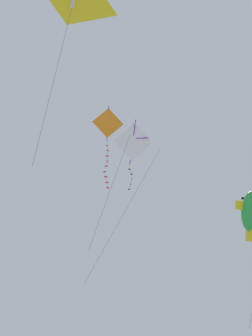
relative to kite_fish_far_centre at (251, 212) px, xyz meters
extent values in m
ellipsoid|color=green|center=(0.00, 0.00, 0.01)|extent=(1.17, 1.49, 2.18)
cube|color=yellow|center=(-0.51, -0.14, 0.24)|extent=(0.74, 0.27, 0.45)
cube|color=yellow|center=(-0.05, 0.32, -1.14)|extent=(0.18, 0.78, 0.78)
sphere|color=black|center=(-0.30, 0.15, 0.74)|extent=(0.18, 0.22, 0.20)
sphere|color=black|center=(0.24, 0.22, 0.74)|extent=(0.18, 0.22, 0.20)
cube|color=white|center=(-9.76, -5.16, 7.45)|extent=(0.57, 0.95, 1.16)
cylinder|color=#47474C|center=(-10.19, -5.73, 3.09)|extent=(1.18, 0.88, 7.04)
cube|color=orange|center=(-7.23, 0.78, 4.77)|extent=(1.68, 0.22, 1.67)
cylinder|color=purple|center=(-7.23, 0.81, 4.77)|extent=(0.08, 0.33, 1.93)
cylinder|color=purple|center=(-7.23, 0.79, 4.91)|extent=(1.36, 0.08, 0.04)
cylinder|color=#47474C|center=(-7.24, 0.94, 3.66)|extent=(0.03, 0.02, 0.30)
cube|color=red|center=(-7.23, 0.95, 3.51)|extent=(0.12, 0.14, 0.06)
cylinder|color=#47474C|center=(-7.22, 0.93, 3.36)|extent=(0.06, 0.04, 0.30)
cube|color=red|center=(-7.20, 0.90, 3.22)|extent=(0.14, 0.13, 0.06)
cylinder|color=#47474C|center=(-7.21, 0.93, 3.07)|extent=(0.07, 0.03, 0.30)
cube|color=red|center=(-7.22, 0.97, 2.92)|extent=(0.17, 0.05, 0.06)
cylinder|color=#47474C|center=(-7.21, 0.97, 2.77)|extent=(0.01, 0.02, 0.30)
cube|color=red|center=(-7.21, 0.96, 2.63)|extent=(0.12, 0.15, 0.06)
cylinder|color=#47474C|center=(-7.23, 0.93, 2.48)|extent=(0.08, 0.07, 0.30)
cube|color=red|center=(-7.26, 0.89, 2.33)|extent=(0.17, 0.07, 0.06)
cylinder|color=#47474C|center=(-7.30, 0.93, 2.18)|extent=(0.08, 0.08, 0.30)
cube|color=red|center=(-7.33, 0.96, 2.03)|extent=(0.13, 0.14, 0.06)
cylinder|color=#47474C|center=(-7.30, 0.94, 1.89)|extent=(0.07, 0.07, 0.30)
cube|color=red|center=(-7.27, 0.91, 1.74)|extent=(0.17, 0.04, 0.06)
cylinder|color=#47474C|center=(-7.24, 0.92, 1.59)|extent=(0.03, 0.07, 0.30)
cube|color=red|center=(-7.21, 0.93, 1.44)|extent=(0.17, 0.04, 0.06)
cylinder|color=#47474C|center=(-7.19, 0.92, 1.30)|extent=(0.02, 0.06, 0.30)
cube|color=red|center=(-7.16, 0.92, 1.15)|extent=(0.16, 0.10, 0.06)
cylinder|color=#47474C|center=(-7.15, -0.06, 0.76)|extent=(1.98, 0.20, 6.10)
cube|color=white|center=(-4.97, 5.58, 6.05)|extent=(2.45, 0.82, 2.37)
cylinder|color=purple|center=(-4.97, 5.62, 6.07)|extent=(0.24, 1.29, 2.61)
cylinder|color=purple|center=(-4.96, 5.52, 6.26)|extent=(1.93, 0.66, 0.06)
cylinder|color=#47474C|center=(-5.07, 6.21, 4.58)|extent=(0.05, 0.03, 0.35)
cube|color=black|center=(-5.08, 6.23, 4.41)|extent=(0.17, 0.08, 0.06)
cylinder|color=#47474C|center=(-5.02, 6.21, 4.24)|extent=(0.05, 0.13, 0.35)
cube|color=black|center=(-4.95, 6.19, 4.07)|extent=(0.17, 0.04, 0.06)
cylinder|color=#47474C|center=(-4.95, 6.19, 3.89)|extent=(0.02, 0.03, 0.35)
cube|color=black|center=(-4.94, 6.20, 3.72)|extent=(0.04, 0.17, 0.06)
cylinder|color=#47474C|center=(-4.98, 6.19, 3.55)|extent=(0.02, 0.10, 0.35)
cube|color=black|center=(-5.03, 6.19, 3.38)|extent=(0.08, 0.17, 0.06)
cylinder|color=#47474C|center=(-5.07, 6.18, 3.20)|extent=(0.03, 0.09, 0.35)
cube|color=black|center=(-5.11, 6.17, 3.03)|extent=(0.14, 0.13, 0.06)
cylinder|color=#47474C|center=(-5.78, 4.12, 0.84)|extent=(4.16, 1.48, 7.84)
camera|label=1|loc=(-10.18, -21.76, -7.01)|focal=51.24mm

